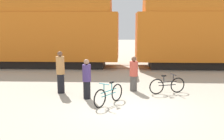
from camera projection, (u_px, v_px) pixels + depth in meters
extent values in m
plane|color=#B2A893|center=(130.00, 109.00, 9.36)|extent=(80.00, 80.00, 0.00)
cube|color=black|center=(33.00, 63.00, 18.52)|extent=(10.10, 2.27, 0.55)
cube|color=orange|center=(32.00, 36.00, 18.19)|extent=(12.02, 3.03, 3.18)
cylinder|color=orange|center=(30.00, 13.00, 17.91)|extent=(11.06, 2.88, 2.88)
cube|color=black|center=(224.00, 64.00, 17.96)|extent=(10.10, 2.27, 0.55)
cube|color=#4C4238|center=(127.00, 69.00, 17.58)|extent=(63.81, 0.07, 0.01)
cube|color=#4C4238|center=(127.00, 65.00, 18.99)|extent=(63.81, 0.07, 0.01)
torus|color=black|center=(100.00, 99.00, 9.40)|extent=(0.43, 0.60, 0.69)
torus|color=black|center=(117.00, 92.00, 10.24)|extent=(0.43, 0.60, 0.69)
cylinder|color=teal|center=(109.00, 91.00, 9.79)|extent=(0.55, 0.79, 0.04)
cylinder|color=teal|center=(109.00, 95.00, 9.81)|extent=(0.50, 0.72, 0.04)
cylinder|color=teal|center=(112.00, 86.00, 9.91)|extent=(0.04, 0.04, 0.29)
cube|color=black|center=(112.00, 82.00, 9.88)|extent=(0.18, 0.21, 0.05)
cylinder|color=teal|center=(104.00, 88.00, 9.53)|extent=(0.04, 0.04, 0.32)
cylinder|color=teal|center=(104.00, 84.00, 9.50)|extent=(0.40, 0.28, 0.03)
torus|color=black|center=(178.00, 85.00, 11.47)|extent=(0.66, 0.26, 0.68)
torus|color=black|center=(157.00, 87.00, 11.20)|extent=(0.66, 0.26, 0.68)
cylinder|color=black|center=(167.00, 82.00, 11.31)|extent=(0.85, 0.31, 0.04)
cylinder|color=black|center=(167.00, 85.00, 11.33)|extent=(0.77, 0.29, 0.04)
cylinder|color=black|center=(164.00, 79.00, 11.24)|extent=(0.04, 0.04, 0.28)
cube|color=black|center=(164.00, 76.00, 11.21)|extent=(0.21, 0.14, 0.05)
cylinder|color=black|center=(173.00, 78.00, 11.36)|extent=(0.04, 0.04, 0.31)
cylinder|color=black|center=(173.00, 75.00, 11.33)|extent=(0.17, 0.45, 0.03)
cylinder|color=black|center=(61.00, 83.00, 11.42)|extent=(0.31, 0.31, 0.84)
cylinder|color=tan|center=(60.00, 65.00, 11.28)|extent=(0.36, 0.36, 0.77)
sphere|color=brown|center=(60.00, 54.00, 11.19)|extent=(0.22, 0.22, 0.22)
cylinder|color=#514C47|center=(134.00, 83.00, 11.78)|extent=(0.31, 0.31, 0.68)
cylinder|color=#CC4C3D|center=(134.00, 69.00, 11.67)|extent=(0.37, 0.37, 0.66)
sphere|color=brown|center=(134.00, 59.00, 11.59)|extent=(0.22, 0.22, 0.22)
cylinder|color=black|center=(87.00, 90.00, 10.55)|extent=(0.29, 0.29, 0.72)
cylinder|color=#473370|center=(87.00, 73.00, 10.43)|extent=(0.34, 0.34, 0.68)
sphere|color=#A37556|center=(86.00, 62.00, 10.35)|extent=(0.22, 0.22, 0.22)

